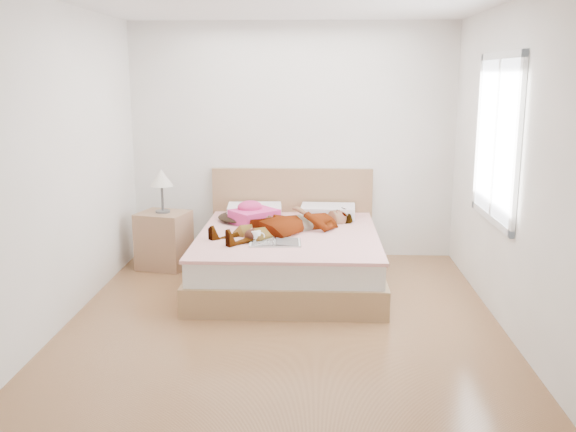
% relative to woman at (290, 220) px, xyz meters
% --- Properties ---
extents(ground, '(4.00, 4.00, 0.00)m').
position_rel_woman_xyz_m(ground, '(-0.01, -1.02, -0.62)').
color(ground, '#55321A').
rests_on(ground, ground).
extents(woman, '(1.66, 1.52, 0.23)m').
position_rel_woman_xyz_m(woman, '(0.00, 0.00, 0.00)').
color(woman, white).
rests_on(woman, bed).
extents(hair, '(0.50, 0.58, 0.08)m').
position_rel_woman_xyz_m(hair, '(-0.57, 0.45, -0.07)').
color(hair, black).
rests_on(hair, bed).
extents(phone, '(0.09, 0.10, 0.05)m').
position_rel_woman_xyz_m(phone, '(-0.50, 0.40, 0.06)').
color(phone, silver).
rests_on(phone, bed).
extents(room_shell, '(4.00, 4.00, 4.00)m').
position_rel_woman_xyz_m(room_shell, '(1.77, -0.72, 0.88)').
color(room_shell, white).
rests_on(room_shell, ground).
extents(bed, '(1.80, 2.08, 1.00)m').
position_rel_woman_xyz_m(bed, '(-0.01, 0.02, -0.35)').
color(bed, olive).
rests_on(bed, ground).
extents(towel, '(0.56, 0.55, 0.23)m').
position_rel_woman_xyz_m(towel, '(-0.39, 0.35, -0.02)').
color(towel, '#E33D83').
rests_on(towel, bed).
extents(magazine, '(0.49, 0.34, 0.03)m').
position_rel_woman_xyz_m(magazine, '(-0.12, -0.48, -0.10)').
color(magazine, silver).
rests_on(magazine, bed).
extents(coffee_mug, '(0.13, 0.10, 0.10)m').
position_rel_woman_xyz_m(coffee_mug, '(-0.29, -0.43, -0.06)').
color(coffee_mug, white).
rests_on(coffee_mug, bed).
extents(plush_toy, '(0.16, 0.22, 0.11)m').
position_rel_woman_xyz_m(plush_toy, '(-0.34, -0.39, -0.05)').
color(plush_toy, black).
rests_on(plush_toy, bed).
extents(nightstand, '(0.59, 0.55, 1.06)m').
position_rel_woman_xyz_m(nightstand, '(-1.36, 0.39, -0.27)').
color(nightstand, brown).
rests_on(nightstand, ground).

